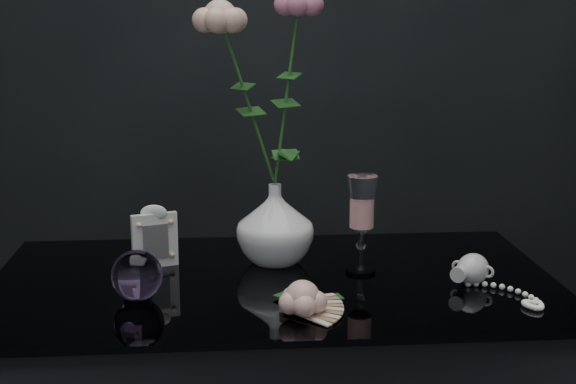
{
  "coord_description": "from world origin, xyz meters",
  "views": [
    {
      "loc": [
        -0.09,
        -1.37,
        1.26
      ],
      "look_at": [
        0.03,
        0.08,
        0.92
      ],
      "focal_mm": 50.0,
      "sensor_mm": 36.0,
      "label": 1
    }
  ],
  "objects_px": {
    "wine_glass": "(361,225)",
    "pearl_jar": "(473,268)",
    "vase": "(275,224)",
    "loose_rose": "(302,298)",
    "picture_frame": "(155,236)",
    "paperweight": "(137,275)"
  },
  "relations": [
    {
      "from": "vase",
      "to": "loose_rose",
      "type": "bearing_deg",
      "value": -84.65
    },
    {
      "from": "wine_glass",
      "to": "vase",
      "type": "bearing_deg",
      "value": 156.05
    },
    {
      "from": "picture_frame",
      "to": "pearl_jar",
      "type": "bearing_deg",
      "value": -32.35
    },
    {
      "from": "vase",
      "to": "pearl_jar",
      "type": "relative_size",
      "value": 0.77
    },
    {
      "from": "wine_glass",
      "to": "picture_frame",
      "type": "distance_m",
      "value": 0.4
    },
    {
      "from": "wine_glass",
      "to": "pearl_jar",
      "type": "xyz_separation_m",
      "value": [
        0.19,
        -0.08,
        -0.06
      ]
    },
    {
      "from": "vase",
      "to": "picture_frame",
      "type": "xyz_separation_m",
      "value": [
        -0.24,
        -0.01,
        -0.02
      ]
    },
    {
      "from": "vase",
      "to": "wine_glass",
      "type": "xyz_separation_m",
      "value": [
        0.16,
        -0.07,
        0.01
      ]
    },
    {
      "from": "vase",
      "to": "loose_rose",
      "type": "height_order",
      "value": "vase"
    },
    {
      "from": "paperweight",
      "to": "picture_frame",
      "type": "bearing_deg",
      "value": 85.04
    },
    {
      "from": "vase",
      "to": "pearl_jar",
      "type": "xyz_separation_m",
      "value": [
        0.35,
        -0.15,
        -0.05
      ]
    },
    {
      "from": "paperweight",
      "to": "wine_glass",
      "type": "bearing_deg",
      "value": 16.03
    },
    {
      "from": "wine_glass",
      "to": "picture_frame",
      "type": "bearing_deg",
      "value": 170.77
    },
    {
      "from": "paperweight",
      "to": "loose_rose",
      "type": "bearing_deg",
      "value": -19.0
    },
    {
      "from": "vase",
      "to": "pearl_jar",
      "type": "bearing_deg",
      "value": -23.06
    },
    {
      "from": "wine_glass",
      "to": "pearl_jar",
      "type": "height_order",
      "value": "wine_glass"
    },
    {
      "from": "vase",
      "to": "paperweight",
      "type": "height_order",
      "value": "vase"
    },
    {
      "from": "picture_frame",
      "to": "pearl_jar",
      "type": "distance_m",
      "value": 0.61
    },
    {
      "from": "vase",
      "to": "picture_frame",
      "type": "height_order",
      "value": "vase"
    },
    {
      "from": "wine_glass",
      "to": "loose_rose",
      "type": "bearing_deg",
      "value": -121.92
    },
    {
      "from": "wine_glass",
      "to": "picture_frame",
      "type": "relative_size",
      "value": 1.51
    },
    {
      "from": "vase",
      "to": "loose_rose",
      "type": "distance_m",
      "value": 0.29
    }
  ]
}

